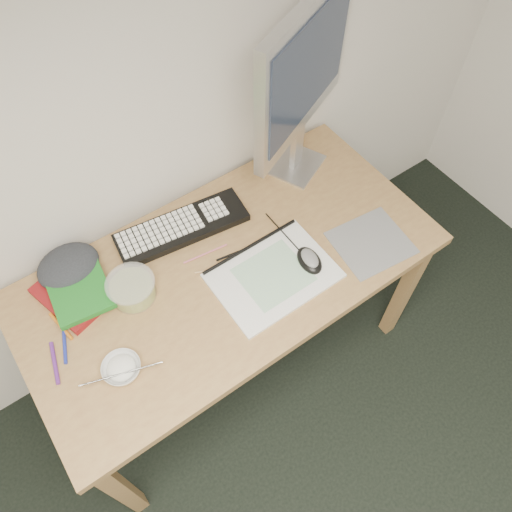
{
  "coord_description": "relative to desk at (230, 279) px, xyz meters",
  "views": [
    {
      "loc": [
        -0.25,
        0.65,
        2.15
      ],
      "look_at": [
        0.26,
        1.37,
        0.83
      ],
      "focal_mm": 35.0,
      "sensor_mm": 36.0,
      "label": 1
    }
  ],
  "objects": [
    {
      "name": "mousepad",
      "position": [
        0.45,
        -0.2,
        0.08
      ],
      "size": [
        0.27,
        0.25,
        0.0
      ],
      "primitive_type": "cube",
      "rotation": [
        0.0,
        0.0,
        -0.12
      ],
      "color": "slate",
      "rests_on": "desk"
    },
    {
      "name": "chopsticks",
      "position": [
        -0.46,
        -0.15,
        0.12
      ],
      "size": [
        0.22,
        0.09,
        0.02
      ],
      "primitive_type": "cylinder",
      "rotation": [
        0.0,
        1.57,
        -0.31
      ],
      "color": "#B2B2B4",
      "rests_on": "rice_bowl"
    },
    {
      "name": "pencil_pink",
      "position": [
        -0.04,
        0.09,
        0.09
      ],
      "size": [
        0.16,
        0.03,
        0.01
      ],
      "primitive_type": "cylinder",
      "rotation": [
        0.0,
        1.57,
        -0.13
      ],
      "color": "#CD667D",
      "rests_on": "desk"
    },
    {
      "name": "marker_blue",
      "position": [
        -0.56,
        0.05,
        0.09
      ],
      "size": [
        0.05,
        0.12,
        0.01
      ],
      "primitive_type": "cylinder",
      "rotation": [
        0.0,
        1.57,
        1.22
      ],
      "color": "#1D2A9D",
      "rests_on": "desk"
    },
    {
      "name": "pencil_tan",
      "position": [
        -0.03,
        0.01,
        0.09
      ],
      "size": [
        0.15,
        0.07,
        0.01
      ],
      "primitive_type": "cylinder",
      "rotation": [
        0.0,
        1.57,
        -0.42
      ],
      "color": "tan",
      "rests_on": "desk"
    },
    {
      "name": "fruit_tub",
      "position": [
        -0.31,
        0.08,
        0.12
      ],
      "size": [
        0.17,
        0.17,
        0.08
      ],
      "primitive_type": "cylinder",
      "rotation": [
        0.0,
        0.0,
        -0.08
      ],
      "color": "#CACB47",
      "rests_on": "desk"
    },
    {
      "name": "marker_orange",
      "position": [
        -0.54,
        0.11,
        0.09
      ],
      "size": [
        0.03,
        0.12,
        0.01
      ],
      "primitive_type": "cylinder",
      "rotation": [
        0.0,
        1.57,
        1.74
      ],
      "color": "orange",
      "rests_on": "desk"
    },
    {
      "name": "pencil_black",
      "position": [
        0.07,
        0.02,
        0.09
      ],
      "size": [
        0.19,
        0.04,
        0.01
      ],
      "primitive_type": "cylinder",
      "rotation": [
        0.0,
        1.57,
        -0.17
      ],
      "color": "black",
      "rests_on": "desk"
    },
    {
      "name": "monitor",
      "position": [
        0.46,
        0.24,
        0.49
      ],
      "size": [
        0.52,
        0.27,
        0.65
      ],
      "rotation": [
        0.0,
        0.0,
        0.43
      ],
      "color": "silver",
      "rests_on": "desk"
    },
    {
      "name": "book_green",
      "position": [
        -0.44,
        0.19,
        0.12
      ],
      "size": [
        0.21,
        0.26,
        0.02
      ],
      "primitive_type": "cube",
      "rotation": [
        0.0,
        0.0,
        -0.13
      ],
      "color": "#1C7221",
      "rests_on": "book_red"
    },
    {
      "name": "mouse",
      "position": [
        0.22,
        -0.15,
        0.11
      ],
      "size": [
        0.09,
        0.12,
        0.04
      ],
      "primitive_type": "ellipsoid",
      "rotation": [
        0.0,
        0.0,
        -0.16
      ],
      "color": "black",
      "rests_on": "sketchpad"
    },
    {
      "name": "desk",
      "position": [
        0.0,
        0.0,
        0.0
      ],
      "size": [
        1.4,
        0.7,
        0.75
      ],
      "color": "#AC874F",
      "rests_on": "ground"
    },
    {
      "name": "keyboard",
      "position": [
        -0.05,
        0.22,
        0.1
      ],
      "size": [
        0.47,
        0.2,
        0.03
      ],
      "primitive_type": "cube",
      "rotation": [
        0.0,
        0.0,
        -0.13
      ],
      "color": "black",
      "rests_on": "desk"
    },
    {
      "name": "cloth_lump",
      "position": [
        -0.44,
        0.28,
        0.12
      ],
      "size": [
        0.2,
        0.18,
        0.07
      ],
      "primitive_type": "ellipsoid",
      "rotation": [
        0.0,
        0.0,
        0.24
      ],
      "color": "#282A30",
      "rests_on": "desk"
    },
    {
      "name": "marker_purple",
      "position": [
        -0.61,
        0.01,
        0.09
      ],
      "size": [
        0.05,
        0.14,
        0.01
      ],
      "primitive_type": "cylinder",
      "rotation": [
        0.0,
        1.57,
        1.33
      ],
      "color": "#5A227F",
      "rests_on": "desk"
    },
    {
      "name": "rice_bowl",
      "position": [
        -0.45,
        -0.12,
        0.1
      ],
      "size": [
        0.12,
        0.12,
        0.04
      ],
      "primitive_type": "imported",
      "rotation": [
        0.0,
        0.0,
        0.02
      ],
      "color": "silver",
      "rests_on": "desk"
    },
    {
      "name": "book_red",
      "position": [
        -0.46,
        0.19,
        0.09
      ],
      "size": [
        0.23,
        0.27,
        0.02
      ],
      "primitive_type": "cube",
      "rotation": [
        0.0,
        0.0,
        0.27
      ],
      "color": "maroon",
      "rests_on": "desk"
    },
    {
      "name": "sketchpad",
      "position": [
        0.1,
        -0.12,
        0.09
      ],
      "size": [
        0.39,
        0.28,
        0.01
      ],
      "primitive_type": "cube",
      "rotation": [
        0.0,
        0.0,
        0.0
      ],
      "color": "white",
      "rests_on": "desk"
    }
  ]
}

